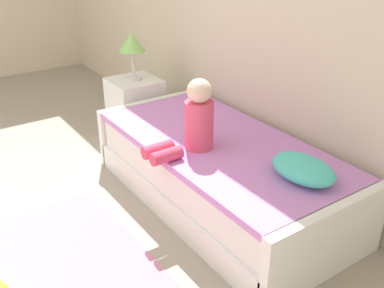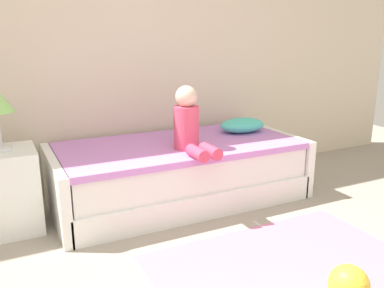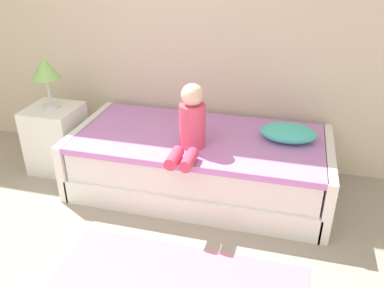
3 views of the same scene
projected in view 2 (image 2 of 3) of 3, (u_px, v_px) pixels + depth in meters
The scene contains 7 objects.
wall_rear at pixel (85, 26), 3.42m from camera, with size 7.20×0.10×2.90m, color beige.
bed at pixel (179, 171), 3.47m from camera, with size 2.11×1.00×0.50m.
nightstand at pixel (6, 191), 2.89m from camera, with size 0.44×0.44×0.60m, color white.
child_figure at pixel (189, 124), 3.15m from camera, with size 0.20×0.51×0.50m.
pillow at pixel (242, 125), 3.77m from camera, with size 0.44×0.30×0.13m, color #4CCCBC.
toy_ball at pixel (349, 285), 2.12m from camera, with size 0.22×0.22×0.22m, color yellow.
area_rug at pixel (288, 268), 2.46m from camera, with size 1.60×1.10×0.01m, color pink.
Camera 2 is at (-0.77, -1.00, 1.37)m, focal length 37.89 mm.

